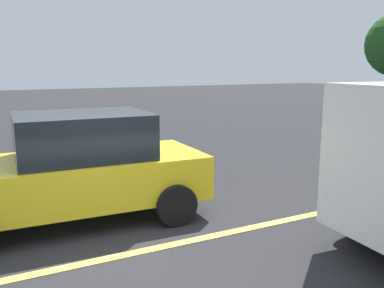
# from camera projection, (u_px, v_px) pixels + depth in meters

# --- Properties ---
(ground_plane) EXTENTS (80.00, 80.00, 0.00)m
(ground_plane) POSITION_uv_depth(u_px,v_px,m) (124.00, 256.00, 5.37)
(ground_plane) COLOR #262628
(lane_marking_centre) EXTENTS (28.00, 0.16, 0.01)m
(lane_marking_centre) POSITION_uv_depth(u_px,v_px,m) (302.00, 217.00, 6.72)
(lane_marking_centre) COLOR #E0D14C
(car_yellow_mid_road) EXTENTS (4.18, 2.06, 1.69)m
(car_yellow_mid_road) POSITION_uv_depth(u_px,v_px,m) (75.00, 169.00, 6.45)
(car_yellow_mid_road) COLOR gold
(car_yellow_mid_road) RESTS_ON ground_plane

